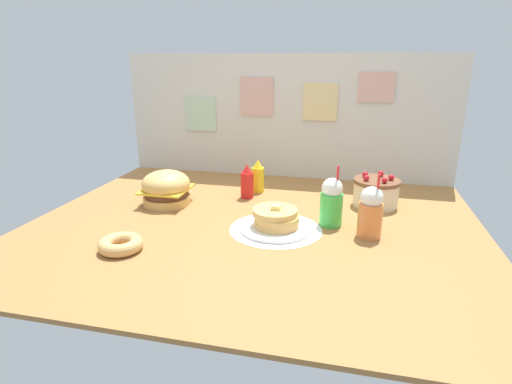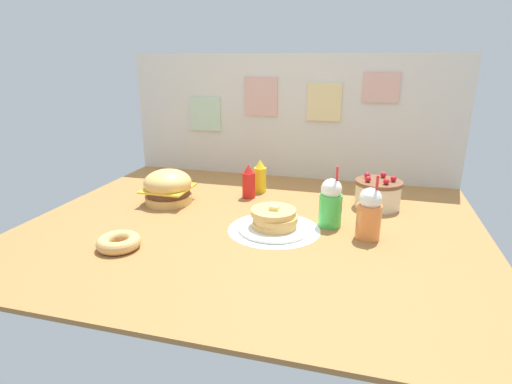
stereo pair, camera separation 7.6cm
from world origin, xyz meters
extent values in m
cube|color=#9E6B38|center=(0.00, 0.00, -0.01)|extent=(2.26, 1.86, 0.02)
cube|color=beige|center=(0.00, 0.93, 0.42)|extent=(2.26, 0.03, 0.84)
cube|color=#B2D1B2|center=(-0.61, 0.90, 0.43)|extent=(0.23, 0.01, 0.24)
cube|color=#D8A599|center=(-0.19, 0.90, 0.56)|extent=(0.23, 0.01, 0.26)
cube|color=beige|center=(0.24, 0.90, 0.53)|extent=(0.22, 0.01, 0.24)
cube|color=#D8A599|center=(0.59, 0.90, 0.63)|extent=(0.22, 0.01, 0.19)
cylinder|color=white|center=(0.12, -0.05, 0.00)|extent=(0.45, 0.45, 0.00)
cylinder|color=#DBA859|center=(-0.56, 0.18, 0.02)|extent=(0.27, 0.27, 0.05)
cylinder|color=#59331E|center=(-0.56, 0.18, 0.06)|extent=(0.25, 0.25, 0.04)
cube|color=yellow|center=(-0.56, 0.18, 0.09)|extent=(0.26, 0.26, 0.01)
ellipsoid|color=#E5B260|center=(-0.56, 0.18, 0.12)|extent=(0.27, 0.27, 0.15)
cylinder|color=white|center=(0.12, -0.05, 0.01)|extent=(0.35, 0.35, 0.02)
cylinder|color=#E0AD5B|center=(0.13, -0.05, 0.03)|extent=(0.22, 0.22, 0.03)
cylinder|color=#E0AD5B|center=(0.13, -0.05, 0.06)|extent=(0.22, 0.22, 0.03)
cylinder|color=#E0AD5B|center=(0.12, -0.04, 0.09)|extent=(0.22, 0.22, 0.03)
cube|color=#F7E072|center=(0.12, -0.05, 0.12)|extent=(0.05, 0.05, 0.02)
cylinder|color=beige|center=(0.61, 0.43, 0.07)|extent=(0.25, 0.25, 0.13)
cylinder|color=brown|center=(0.61, 0.43, 0.14)|extent=(0.26, 0.26, 0.02)
sphere|color=red|center=(0.69, 0.43, 0.17)|extent=(0.03, 0.03, 0.03)
sphere|color=red|center=(0.63, 0.50, 0.17)|extent=(0.03, 0.03, 0.03)
sphere|color=red|center=(0.54, 0.46, 0.17)|extent=(0.03, 0.03, 0.03)
sphere|color=red|center=(0.55, 0.38, 0.17)|extent=(0.03, 0.03, 0.03)
sphere|color=red|center=(0.65, 0.36, 0.17)|extent=(0.03, 0.03, 0.03)
cylinder|color=red|center=(-0.14, 0.40, 0.08)|extent=(0.08, 0.08, 0.15)
cone|color=red|center=(-0.14, 0.40, 0.18)|extent=(0.06, 0.06, 0.05)
cylinder|color=yellow|center=(-0.10, 0.53, 0.08)|extent=(0.08, 0.08, 0.15)
cone|color=yellow|center=(-0.10, 0.53, 0.18)|extent=(0.06, 0.06, 0.05)
cylinder|color=green|center=(0.38, 0.08, 0.08)|extent=(0.11, 0.11, 0.17)
sphere|color=white|center=(0.38, 0.08, 0.19)|extent=(0.10, 0.10, 0.10)
cylinder|color=red|center=(0.40, 0.08, 0.23)|extent=(0.01, 0.03, 0.17)
cylinder|color=orange|center=(0.56, -0.02, 0.08)|extent=(0.11, 0.11, 0.17)
sphere|color=white|center=(0.56, -0.02, 0.19)|extent=(0.10, 0.10, 0.10)
cylinder|color=red|center=(0.59, -0.02, 0.23)|extent=(0.01, 0.04, 0.17)
torus|color=tan|center=(-0.49, -0.43, 0.03)|extent=(0.19, 0.19, 0.06)
torus|color=#D89ED8|center=(-0.49, -0.43, 0.03)|extent=(0.18, 0.18, 0.05)
camera|label=1|loc=(0.45, -1.88, 0.80)|focal=28.73mm
camera|label=2|loc=(0.53, -1.86, 0.80)|focal=28.73mm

